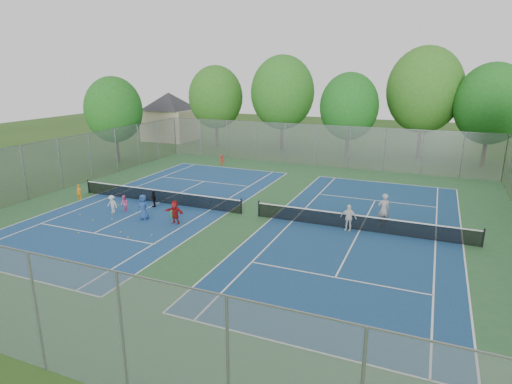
% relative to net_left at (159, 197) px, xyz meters
% --- Properties ---
extents(ground, '(120.00, 120.00, 0.00)m').
position_rel_net_left_xyz_m(ground, '(7.00, 0.00, -0.46)').
color(ground, '#294D18').
rests_on(ground, ground).
extents(court_pad, '(32.00, 32.00, 0.01)m').
position_rel_net_left_xyz_m(court_pad, '(7.00, 0.00, -0.45)').
color(court_pad, '#2C5D31').
rests_on(court_pad, ground).
extents(court_left, '(10.97, 23.77, 0.01)m').
position_rel_net_left_xyz_m(court_left, '(0.00, 0.00, -0.44)').
color(court_left, navy).
rests_on(court_left, court_pad).
extents(court_right, '(10.97, 23.77, 0.01)m').
position_rel_net_left_xyz_m(court_right, '(14.00, 0.00, -0.44)').
color(court_right, navy).
rests_on(court_right, court_pad).
extents(net_left, '(12.87, 0.10, 0.91)m').
position_rel_net_left_xyz_m(net_left, '(0.00, 0.00, 0.00)').
color(net_left, black).
rests_on(net_left, ground).
extents(net_right, '(12.87, 0.10, 0.91)m').
position_rel_net_left_xyz_m(net_right, '(14.00, 0.00, 0.00)').
color(net_right, black).
rests_on(net_right, ground).
extents(fence_north, '(32.00, 0.10, 4.00)m').
position_rel_net_left_xyz_m(fence_north, '(7.00, 16.00, 1.54)').
color(fence_north, gray).
rests_on(fence_north, ground).
extents(fence_south, '(32.00, 0.10, 4.00)m').
position_rel_net_left_xyz_m(fence_south, '(7.00, -16.00, 1.54)').
color(fence_south, gray).
rests_on(fence_south, ground).
extents(fence_west, '(0.10, 32.00, 4.00)m').
position_rel_net_left_xyz_m(fence_west, '(-9.00, 0.00, 1.54)').
color(fence_west, gray).
rests_on(fence_west, ground).
extents(house, '(11.03, 11.03, 7.30)m').
position_rel_net_left_xyz_m(house, '(-15.00, 24.00, 3.76)').
color(house, '#B7A88C').
rests_on(house, ground).
extents(tree_nw, '(6.40, 6.40, 9.58)m').
position_rel_net_left_xyz_m(tree_nw, '(-7.00, 22.00, 5.44)').
color(tree_nw, '#443326').
rests_on(tree_nw, ground).
extents(tree_nl, '(7.20, 7.20, 10.69)m').
position_rel_net_left_xyz_m(tree_nl, '(1.00, 23.00, 6.09)').
color(tree_nl, '#443326').
rests_on(tree_nl, ground).
extents(tree_nc, '(6.00, 6.00, 8.85)m').
position_rel_net_left_xyz_m(tree_nc, '(9.00, 21.00, 4.94)').
color(tree_nc, '#443326').
rests_on(tree_nc, ground).
extents(tree_nr, '(7.60, 7.60, 11.42)m').
position_rel_net_left_xyz_m(tree_nr, '(16.00, 24.00, 6.59)').
color(tree_nr, '#443326').
rests_on(tree_nr, ground).
extents(tree_ne, '(6.60, 6.60, 9.77)m').
position_rel_net_left_xyz_m(tree_ne, '(22.00, 22.00, 5.51)').
color(tree_ne, '#443326').
rests_on(tree_ne, ground).
extents(tree_side_w, '(5.60, 5.60, 8.47)m').
position_rel_net_left_xyz_m(tree_side_w, '(-12.00, 10.00, 4.79)').
color(tree_side_w, '#443326').
rests_on(tree_side_w, ground).
extents(ball_crate, '(0.45, 0.45, 0.33)m').
position_rel_net_left_xyz_m(ball_crate, '(-1.03, -0.53, -0.29)').
color(ball_crate, '#1745AE').
rests_on(ball_crate, ground).
extents(ball_hopper, '(0.28, 0.28, 0.47)m').
position_rel_net_left_xyz_m(ball_hopper, '(2.69, -2.32, -0.22)').
color(ball_hopper, '#268B31').
rests_on(ball_hopper, ground).
extents(student_a, '(0.44, 0.31, 1.15)m').
position_rel_net_left_xyz_m(student_a, '(-5.66, -1.68, 0.12)').
color(student_a, orange).
rests_on(student_a, ground).
extents(student_b, '(0.69, 0.64, 1.13)m').
position_rel_net_left_xyz_m(student_b, '(-0.90, -2.58, 0.11)').
color(student_b, pink).
rests_on(student_b, ground).
extents(student_c, '(0.78, 0.45, 1.19)m').
position_rel_net_left_xyz_m(student_c, '(-1.51, -3.03, 0.14)').
color(student_c, silver).
rests_on(student_c, ground).
extents(student_d, '(0.73, 0.59, 1.16)m').
position_rel_net_left_xyz_m(student_d, '(0.24, -0.92, 0.13)').
color(student_d, black).
rests_on(student_d, ground).
extents(student_e, '(0.79, 0.51, 1.60)m').
position_rel_net_left_xyz_m(student_e, '(1.17, -3.26, 0.35)').
color(student_e, '#254A8A').
rests_on(student_e, ground).
extents(student_f, '(1.40, 0.54, 1.47)m').
position_rel_net_left_xyz_m(student_f, '(3.44, -3.19, 0.28)').
color(student_f, '#A11718').
rests_on(student_f, ground).
extents(child_far_baseline, '(0.71, 0.48, 1.02)m').
position_rel_net_left_xyz_m(child_far_baseline, '(-1.54, 12.65, 0.05)').
color(child_far_baseline, red).
rests_on(child_far_baseline, ground).
extents(instructor, '(0.87, 0.77, 2.01)m').
position_rel_net_left_xyz_m(instructor, '(15.11, 1.36, 0.55)').
color(instructor, gray).
rests_on(instructor, ground).
extents(teen_court_b, '(0.95, 0.46, 1.58)m').
position_rel_net_left_xyz_m(teen_court_b, '(13.34, -0.24, 0.33)').
color(teen_court_b, white).
rests_on(teen_court_b, ground).
extents(tennis_ball_0, '(0.07, 0.07, 0.07)m').
position_rel_net_left_xyz_m(tennis_ball_0, '(1.38, -5.74, -0.42)').
color(tennis_ball_0, yellow).
rests_on(tennis_ball_0, ground).
extents(tennis_ball_1, '(0.07, 0.07, 0.07)m').
position_rel_net_left_xyz_m(tennis_ball_1, '(2.27, -6.18, -0.42)').
color(tennis_ball_1, '#CEDB33').
rests_on(tennis_ball_1, ground).
extents(tennis_ball_2, '(0.07, 0.07, 0.07)m').
position_rel_net_left_xyz_m(tennis_ball_2, '(-2.15, -1.69, -0.42)').
color(tennis_ball_2, '#D2F338').
rests_on(tennis_ball_2, ground).
extents(tennis_ball_3, '(0.07, 0.07, 0.07)m').
position_rel_net_left_xyz_m(tennis_ball_3, '(1.27, -2.91, -0.42)').
color(tennis_ball_3, '#CFDB33').
rests_on(tennis_ball_3, ground).
extents(tennis_ball_4, '(0.07, 0.07, 0.07)m').
position_rel_net_left_xyz_m(tennis_ball_4, '(-0.64, -4.13, -0.42)').
color(tennis_ball_4, yellow).
rests_on(tennis_ball_4, ground).
extents(tennis_ball_5, '(0.07, 0.07, 0.07)m').
position_rel_net_left_xyz_m(tennis_ball_5, '(-3.11, -4.25, -0.42)').
color(tennis_ball_5, '#B6DB33').
rests_on(tennis_ball_5, ground).
extents(tennis_ball_6, '(0.07, 0.07, 0.07)m').
position_rel_net_left_xyz_m(tennis_ball_6, '(3.32, -5.44, -0.42)').
color(tennis_ball_6, '#C2D431').
rests_on(tennis_ball_6, ground).
extents(tennis_ball_7, '(0.07, 0.07, 0.07)m').
position_rel_net_left_xyz_m(tennis_ball_7, '(-1.58, -4.78, -0.42)').
color(tennis_ball_7, '#D9ED37').
rests_on(tennis_ball_7, ground).
extents(tennis_ball_8, '(0.07, 0.07, 0.07)m').
position_rel_net_left_xyz_m(tennis_ball_8, '(4.24, -6.43, -0.42)').
color(tennis_ball_8, '#C1DC33').
rests_on(tennis_ball_8, ground).
extents(tennis_ball_9, '(0.07, 0.07, 0.07)m').
position_rel_net_left_xyz_m(tennis_ball_9, '(-0.78, -6.76, -0.42)').
color(tennis_ball_9, '#C3D130').
rests_on(tennis_ball_9, ground).
extents(tennis_ball_10, '(0.07, 0.07, 0.07)m').
position_rel_net_left_xyz_m(tennis_ball_10, '(-1.20, -3.44, -0.42)').
color(tennis_ball_10, '#C2D030').
rests_on(tennis_ball_10, ground).
extents(tennis_ball_11, '(0.07, 0.07, 0.07)m').
position_rel_net_left_xyz_m(tennis_ball_11, '(-2.03, -1.14, -0.42)').
color(tennis_ball_11, '#E2F438').
rests_on(tennis_ball_11, ground).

